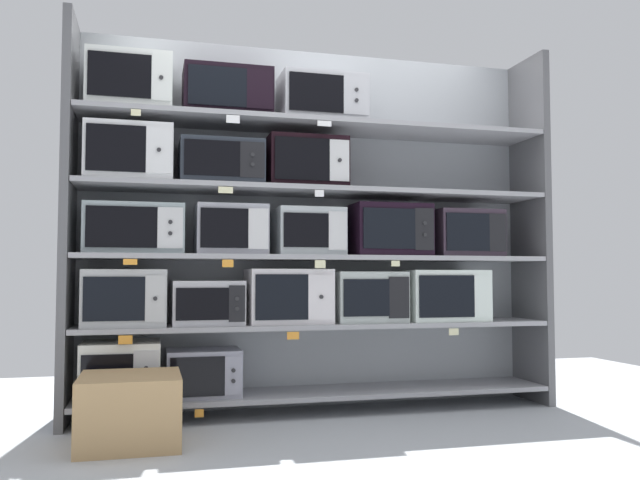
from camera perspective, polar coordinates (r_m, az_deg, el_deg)
The scene contains 42 objects.
ground at distance 3.35m, azimuth 4.51°, elevation -18.13°, with size 6.98×6.00×0.02m, color #B2B7BC.
back_panel at distance 4.44m, azimuth -0.79°, elevation 1.20°, with size 3.18×0.04×2.39m, color #9EA3A8.
upright_left at distance 4.10m, azimuth -21.05°, elevation 1.78°, with size 0.05×0.45×2.39m, color #5B5B5E.
upright_right at distance 4.82m, azimuth 17.80°, elevation 1.01°, with size 0.05×0.45×2.39m, color #5B5B5E.
shelf_0 at distance 4.26m, azimuth 0.00°, elevation -13.13°, with size 2.98×0.45×0.03m, color #99999E.
microwave_0 at distance 4.10m, azimuth -16.89°, elevation -10.77°, with size 0.44×0.44×0.34m.
microwave_1 at distance 4.11m, azimuth -10.10°, elevation -11.25°, with size 0.44×0.35×0.28m.
price_tag_0 at distance 3.91m, azimuth -17.47°, elevation -14.51°, with size 0.05×0.00×0.05m, color beige.
price_tag_1 at distance 3.92m, azimuth -10.44°, elevation -14.57°, with size 0.05×0.00×0.05m, color orange.
shelf_1 at distance 4.20m, azimuth 0.00°, elevation -7.39°, with size 2.98×0.45×0.03m, color #99999E.
microwave_2 at distance 4.06m, azimuth -16.57°, elevation -4.83°, with size 0.48×0.38×0.33m.
microwave_3 at distance 4.07m, azimuth -9.74°, elevation -5.38°, with size 0.43×0.38×0.27m.
microwave_4 at distance 4.14m, azimuth -2.78°, elevation -4.89°, with size 0.51×0.38×0.34m.
microwave_5 at distance 4.28m, azimuth 4.05°, elevation -4.94°, with size 0.46×0.38×0.32m.
microwave_6 at distance 4.47m, azimuth 10.50°, elevation -4.74°, with size 0.54×0.42×0.33m.
price_tag_2 at distance 3.85m, azimuth -16.53°, elevation -8.31°, with size 0.08×0.00×0.05m, color orange.
price_tag_3 at distance 3.93m, azimuth -2.35°, elevation -8.29°, with size 0.07×0.00×0.04m, color orange.
price_tag_4 at distance 4.27m, azimuth 11.53°, elevation -7.81°, with size 0.07×0.00×0.04m, color beige.
shelf_2 at distance 4.19m, azimuth 0.00°, elevation -1.57°, with size 2.98×0.45×0.03m, color #99999E.
microwave_7 at distance 4.07m, azimuth -15.79°, elevation 0.92°, with size 0.57×0.34×0.30m.
microwave_8 at distance 4.09m, azimuth -7.78°, elevation 0.84°, with size 0.43×0.38×0.30m.
microwave_9 at distance 4.18m, azimuth -1.03°, elevation 0.69°, with size 0.42×0.36×0.30m.
microwave_10 at distance 4.33m, azimuth 5.81°, elevation 0.80°, with size 0.50×0.43×0.33m.
microwave_11 at distance 4.55m, azimuth 12.28°, elevation 0.52°, with size 0.45×0.39×0.31m.
price_tag_5 at distance 3.83m, azimuth -16.14°, elevation -1.83°, with size 0.08×0.00×0.03m, color orange.
price_tag_6 at distance 3.86m, azimuth -8.00°, elevation -2.02°, with size 0.07×0.00×0.04m, color orange.
price_tag_7 at distance 3.96m, azimuth 0.02°, elevation -2.11°, with size 0.07×0.00×0.05m, color beige.
price_tag_8 at distance 4.11m, azimuth 6.58°, elevation -2.04°, with size 0.06×0.00×0.04m, color beige.
shelf_3 at distance 4.23m, azimuth 0.00°, elevation 4.22°, with size 2.98×0.45×0.03m, color #99999E.
microwave_12 at distance 4.12m, azimuth -16.20°, elevation 7.10°, with size 0.50×0.42×0.33m.
microwave_13 at distance 4.13m, azimuth -8.64°, elevation 6.51°, with size 0.50×0.43×0.27m.
microwave_14 at distance 4.23m, azimuth -1.26°, elevation 6.64°, with size 0.50×0.35×0.32m.
price_tag_9 at distance 3.89m, azimuth -8.19°, elevation 4.32°, with size 0.09×0.00×0.04m, color beige.
price_tag_10 at distance 3.99m, azimuth -0.05°, elevation 4.07°, with size 0.06×0.00×0.04m, color white.
shelf_4 at distance 4.30m, azimuth 0.00°, elevation 9.86°, with size 2.98×0.45×0.03m, color #99999E.
microwave_15 at distance 4.22m, azimuth -16.17°, elevation 12.82°, with size 0.49×0.39×0.33m.
microwave_16 at distance 4.24m, azimuth -8.06°, elevation 12.42°, with size 0.54×0.34×0.30m.
microwave_17 at distance 4.34m, azimuth 0.17°, elevation 12.03°, with size 0.55×0.35×0.31m.
price_tag_11 at distance 3.94m, azimuth -15.69°, elevation 10.61°, with size 0.05×0.00×0.04m, color beige.
price_tag_12 at distance 3.97m, azimuth -7.56°, elevation 10.36°, with size 0.08×0.00×0.05m, color white.
price_tag_13 at distance 4.07m, azimuth 0.38°, elevation 10.08°, with size 0.09×0.00×0.03m, color white.
shipping_carton at distance 3.57m, azimuth -16.18°, elevation -13.98°, with size 0.50×0.50×0.35m, color tan.
Camera 1 is at (-1.05, -4.06, 0.85)m, focal length 36.88 mm.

